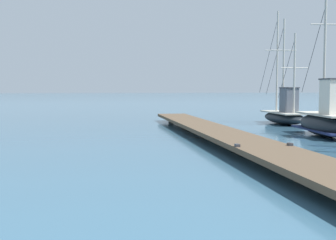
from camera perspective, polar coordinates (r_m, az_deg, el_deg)
The scene contains 3 objects.
floating_dock at distance 17.70m, azimuth 6.64°, elevation -1.65°, with size 2.71×24.25×0.53m.
fishing_boat_1 at distance 27.29m, azimuth 14.75°, elevation 0.82°, with size 2.05×6.84×6.85m.
fishing_boat_2 at distance 20.80m, azimuth 19.62°, elevation -0.03°, with size 2.03×5.29×6.11m.
Camera 1 is at (0.35, -1.56, 2.12)m, focal length 47.52 mm.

